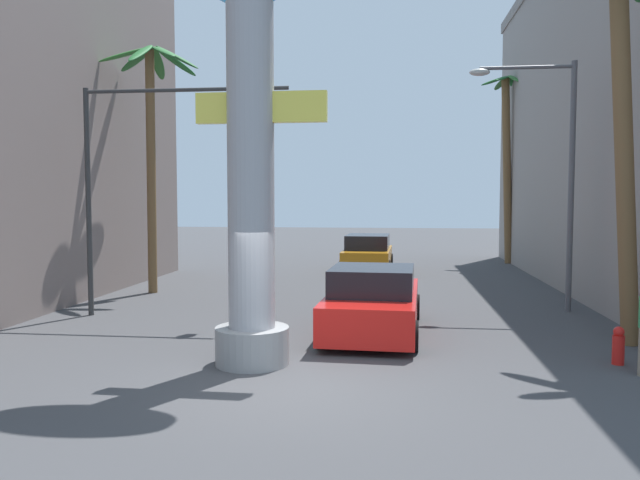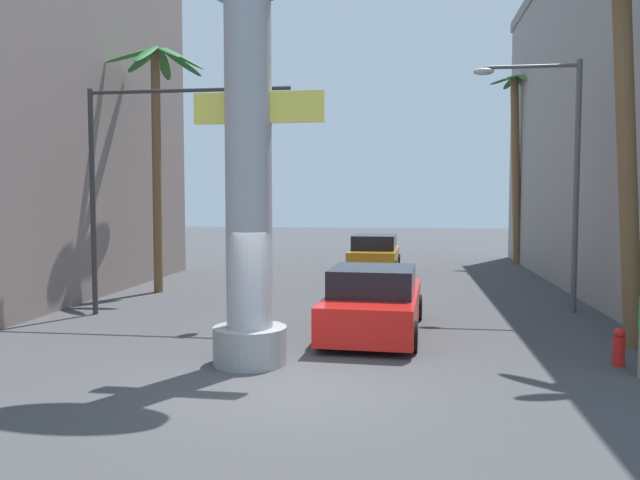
% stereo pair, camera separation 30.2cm
% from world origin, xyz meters
% --- Properties ---
extents(ground_plane, '(90.52, 90.52, 0.00)m').
position_xyz_m(ground_plane, '(0.00, 10.00, 0.00)').
color(ground_plane, '#424244').
extents(neon_sign_pole, '(2.77, 1.39, 9.32)m').
position_xyz_m(neon_sign_pole, '(-1.03, 1.48, 3.95)').
color(neon_sign_pole, '#9E9EA3').
rests_on(neon_sign_pole, ground).
extents(street_lamp, '(2.85, 0.28, 6.80)m').
position_xyz_m(street_lamp, '(5.92, 7.87, 4.18)').
color(street_lamp, '#59595E').
rests_on(street_lamp, ground).
extents(traffic_light_mast, '(5.42, 0.32, 5.97)m').
position_xyz_m(traffic_light_mast, '(-4.74, 5.77, 4.23)').
color(traffic_light_mast, '#333333').
rests_on(traffic_light_mast, ground).
extents(car_lead, '(2.30, 5.01, 1.56)m').
position_xyz_m(car_lead, '(1.14, 4.46, 0.70)').
color(car_lead, black).
rests_on(car_lead, ground).
extents(car_far, '(2.14, 4.32, 1.56)m').
position_xyz_m(car_far, '(0.52, 16.57, 0.74)').
color(car_far, black).
rests_on(car_far, ground).
extents(palm_tree_near_right, '(2.87, 3.01, 7.99)m').
position_xyz_m(palm_tree_near_right, '(6.36, 3.79, 4.79)').
color(palm_tree_near_right, brown).
rests_on(palm_tree_near_right, ground).
extents(palm_tree_mid_left, '(3.24, 3.28, 8.04)m').
position_xyz_m(palm_tree_mid_left, '(-6.16, 9.68, 5.53)').
color(palm_tree_mid_left, brown).
rests_on(palm_tree_mid_left, ground).
extents(palm_tree_far_right, '(2.42, 2.40, 8.89)m').
position_xyz_m(palm_tree_far_right, '(6.92, 20.66, 5.24)').
color(palm_tree_far_right, brown).
rests_on(palm_tree_far_right, ground).
extents(fire_hydrant, '(0.22, 0.22, 0.72)m').
position_xyz_m(fire_hydrant, '(5.80, 2.24, 0.35)').
color(fire_hydrant, red).
rests_on(fire_hydrant, ground).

